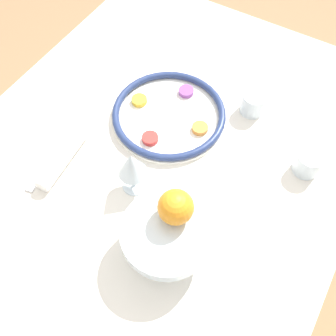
{
  "coord_description": "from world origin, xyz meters",
  "views": [
    {
      "loc": [
        0.39,
        0.32,
        1.6
      ],
      "look_at": [
        -0.06,
        0.06,
        0.77
      ],
      "focal_mm": 42.0,
      "sensor_mm": 36.0,
      "label": 1
    }
  ],
  "objects": [
    {
      "name": "seder_plate",
      "position": [
        -0.22,
        -0.04,
        0.75
      ],
      "size": [
        0.32,
        0.32,
        0.03
      ],
      "color": "white",
      "rests_on": "dining_table"
    },
    {
      "name": "napkin_roll",
      "position": [
        0.05,
        -0.2,
        0.75
      ],
      "size": [
        0.19,
        0.06,
        0.04
      ],
      "color": "white",
      "rests_on": "dining_table"
    },
    {
      "name": "orange_fruit",
      "position": [
        0.07,
        0.15,
        0.87
      ],
      "size": [
        0.08,
        0.08,
        0.08
      ],
      "color": "orange",
      "rests_on": "fruit_stand"
    },
    {
      "name": "fruit_stand",
      "position": [
        0.11,
        0.16,
        0.81
      ],
      "size": [
        0.2,
        0.2,
        0.1
      ],
      "color": "silver",
      "rests_on": "dining_table"
    },
    {
      "name": "cup_mid",
      "position": [
        -0.26,
        0.35,
        0.76
      ],
      "size": [
        0.07,
        0.07,
        0.06
      ],
      "color": "silver",
      "rests_on": "dining_table"
    },
    {
      "name": "spoon",
      "position": [
        0.07,
        -0.24,
        0.74
      ],
      "size": [
        0.18,
        0.06,
        0.01
      ],
      "color": "silver",
      "rests_on": "dining_table"
    },
    {
      "name": "cup_near",
      "position": [
        -0.37,
        0.15,
        0.76
      ],
      "size": [
        0.07,
        0.07,
        0.06
      ],
      "color": "silver",
      "rests_on": "dining_table"
    },
    {
      "name": "ground_plane",
      "position": [
        0.0,
        0.0,
        0.0
      ],
      "size": [
        8.0,
        8.0,
        0.0
      ],
      "primitive_type": "plane",
      "color": "#99704C"
    },
    {
      "name": "wine_glass",
      "position": [
        0.01,
        0.0,
        0.83
      ],
      "size": [
        0.07,
        0.07,
        0.13
      ],
      "color": "silver",
      "rests_on": "dining_table"
    },
    {
      "name": "dining_table",
      "position": [
        0.0,
        0.0,
        0.37
      ],
      "size": [
        1.52,
        1.02,
        0.73
      ],
      "color": "silver",
      "rests_on": "ground_plane"
    }
  ]
}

